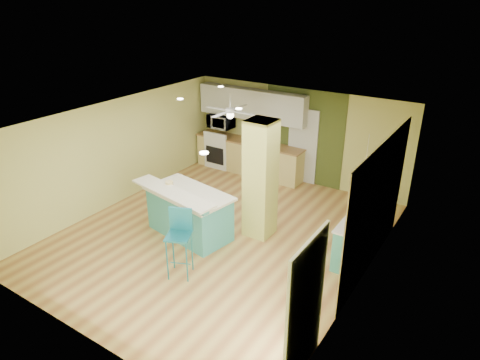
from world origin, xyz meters
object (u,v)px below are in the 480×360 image
object	(u,v)px
bar_stool	(180,232)
canister	(169,186)
fruit_bowl	(266,144)
peninsula	(189,212)
side_counter	(357,240)

from	to	relation	value
bar_stool	canister	bearing A→B (deg)	113.91
fruit_bowl	peninsula	bearing A→B (deg)	-87.21
side_counter	fruit_bowl	size ratio (longest dim) A/B	4.54
side_counter	canister	bearing A→B (deg)	-162.86
peninsula	fruit_bowl	xyz separation A→B (m)	(-0.17, 3.49, 0.45)
peninsula	side_counter	size ratio (longest dim) A/B	1.62
peninsula	canister	world-z (taller)	canister
side_counter	canister	size ratio (longest dim) A/B	6.88
bar_stool	peninsula	bearing A→B (deg)	99.22
peninsula	canister	distance (m)	0.69
canister	side_counter	bearing A→B (deg)	17.14
fruit_bowl	canister	world-z (taller)	canister
fruit_bowl	canister	distance (m)	3.61
bar_stool	canister	world-z (taller)	bar_stool
side_counter	bar_stool	bearing A→B (deg)	-139.79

